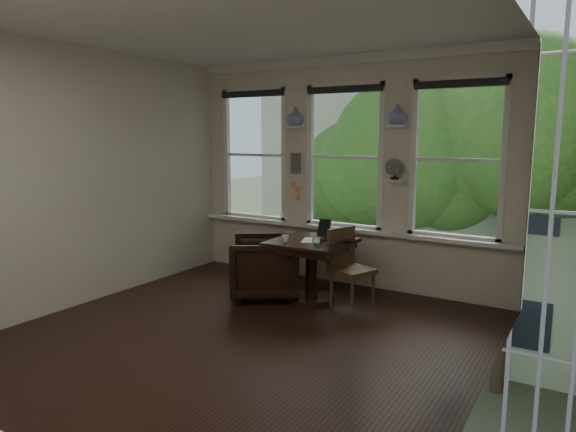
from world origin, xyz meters
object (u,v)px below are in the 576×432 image
Objects in this scene: laptop at (338,241)px; mug at (285,238)px; armchair_left at (265,267)px; side_chair_right at (353,270)px; table at (311,271)px.

mug reaches higher than laptop.
side_chair_right is (1.11, 0.16, 0.08)m from armchair_left.
side_chair_right is (0.53, 0.02, 0.09)m from table.
side_chair_right is at bearing 66.31° from armchair_left.
table is at bearing 48.88° from mug.
mug reaches higher than table.
laptop is 4.07× the size of mug.
side_chair_right reaches higher than laptop.
side_chair_right is 0.37m from laptop.
laptop reaches higher than table.
laptop is at bearing 10.50° from table.
side_chair_right is 10.30× the size of mug.
mug is (-0.22, -0.25, 0.42)m from table.
mug is (-0.75, -0.26, 0.33)m from side_chair_right.
side_chair_right is at bearing 19.36° from mug.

